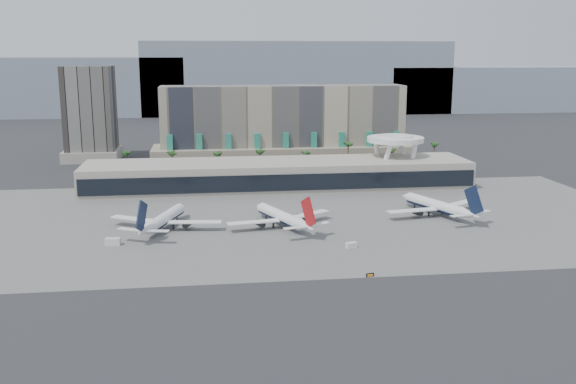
{
  "coord_description": "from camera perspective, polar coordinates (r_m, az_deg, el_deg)",
  "views": [
    {
      "loc": [
        -32.02,
        -168.69,
        58.85
      ],
      "look_at": [
        -4.83,
        40.0,
        13.19
      ],
      "focal_mm": 40.0,
      "sensor_mm": 36.0,
      "label": 1
    }
  ],
  "objects": [
    {
      "name": "ground",
      "position": [
        181.5,
        3.17,
        -6.7
      ],
      "size": [
        900.0,
        900.0,
        0.0
      ],
      "primitive_type": "plane",
      "color": "#232326",
      "rests_on": "ground"
    },
    {
      "name": "apron_pad",
      "position": [
        233.5,
        0.7,
        -2.35
      ],
      "size": [
        260.0,
        130.0,
        0.06
      ],
      "primitive_type": "cube",
      "color": "#5B5B59",
      "rests_on": "ground"
    },
    {
      "name": "mountain_ridge",
      "position": [
        642.14,
        -2.09,
        9.65
      ],
      "size": [
        680.0,
        60.0,
        70.0
      ],
      "color": "gray",
      "rests_on": "ground"
    },
    {
      "name": "hotel",
      "position": [
        348.21,
        -0.44,
        5.31
      ],
      "size": [
        140.0,
        30.0,
        42.0
      ],
      "color": "tan",
      "rests_on": "ground"
    },
    {
      "name": "office_tower",
      "position": [
        375.75,
        -17.14,
        6.22
      ],
      "size": [
        30.0,
        30.0,
        52.0
      ],
      "color": "black",
      "rests_on": "ground"
    },
    {
      "name": "terminal",
      "position": [
        285.2,
        -0.85,
        1.67
      ],
      "size": [
        170.0,
        32.5,
        14.5
      ],
      "color": "#B7B0A0",
      "rests_on": "ground"
    },
    {
      "name": "saucer_structure",
      "position": [
        300.42,
        9.52,
        4.35
      ],
      "size": [
        26.0,
        26.0,
        21.89
      ],
      "color": "white",
      "rests_on": "ground"
    },
    {
      "name": "palm_row",
      "position": [
        319.78,
        -0.33,
        3.54
      ],
      "size": [
        157.8,
        2.8,
        13.1
      ],
      "color": "brown",
      "rests_on": "ground"
    },
    {
      "name": "airliner_left",
      "position": [
        222.08,
        -11.01,
        -2.39
      ],
      "size": [
        38.58,
        39.89,
        14.3
      ],
      "rotation": [
        0.0,
        0.0,
        -0.33
      ],
      "color": "white",
      "rests_on": "ground"
    },
    {
      "name": "airliner_centre",
      "position": [
        221.2,
        -0.5,
        -2.23
      ],
      "size": [
        37.72,
        38.91,
        14.19
      ],
      "rotation": [
        0.0,
        0.0,
        0.39
      ],
      "color": "white",
      "rests_on": "ground"
    },
    {
      "name": "airliner_right",
      "position": [
        242.91,
        13.14,
        -1.2
      ],
      "size": [
        39.42,
        40.67,
        14.78
      ],
      "rotation": [
        0.0,
        0.0,
        0.37
      ],
      "color": "white",
      "rests_on": "ground"
    },
    {
      "name": "service_vehicle_a",
      "position": [
        208.43,
        -15.31,
        -4.28
      ],
      "size": [
        4.78,
        2.61,
        2.26
      ],
      "primitive_type": "cube",
      "rotation": [
        0.0,
        0.0,
        -0.08
      ],
      "color": "silver",
      "rests_on": "ground"
    },
    {
      "name": "service_vehicle_b",
      "position": [
        199.38,
        5.66,
        -4.73
      ],
      "size": [
        3.71,
        2.76,
        1.7
      ],
      "primitive_type": "cube",
      "rotation": [
        0.0,
        0.0,
        0.29
      ],
      "color": "silver",
      "rests_on": "ground"
    },
    {
      "name": "taxiway_sign",
      "position": [
        175.01,
        7.31,
        -7.33
      ],
      "size": [
        2.28,
        0.88,
        1.03
      ],
      "rotation": [
        0.0,
        0.0,
        0.26
      ],
      "color": "black",
      "rests_on": "ground"
    }
  ]
}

